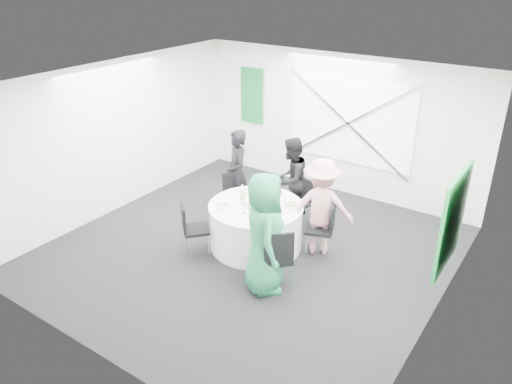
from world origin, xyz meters
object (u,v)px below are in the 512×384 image
Objects in this scene: chair_back_right at (325,224)px; green_water_bottle at (269,201)px; person_woman_green at (264,234)px; chair_back at (300,198)px; clear_water_bottle at (242,196)px; banquet_table at (256,226)px; chair_front_left at (191,225)px; chair_back_left at (235,193)px; person_man_back_left at (237,173)px; person_woman_pink at (321,207)px; chair_front_right at (276,255)px; person_man_back at (291,179)px.

chair_back_right is 2.92× the size of green_water_bottle.
green_water_bottle is at bearing -10.36° from person_woman_green.
clear_water_bottle is at bearing -101.05° from chair_back.
chair_front_left is at bearing -132.29° from banquet_table.
person_man_back_left is (-0.10, 0.21, 0.30)m from chair_back_left.
chair_back is (0.22, 1.08, 0.13)m from banquet_table.
person_man_back_left is at bearing -153.62° from chair_back.
person_man_back_left is at bearing -35.15° from person_woman_pink.
banquet_table is 0.56m from green_water_bottle.
chair_front_left is 2.10m from person_woman_pink.
chair_back is at bearing 67.69° from clear_water_bottle.
person_man_back_left reaches higher than chair_back_left.
chair_front_right is at bearing -111.64° from person_woman_green.
person_woman_green is at bearing -98.72° from chair_back_left.
person_man_back_left reaches higher than chair_back.
person_woman_pink reaches higher than chair_back.
chair_front_right is at bearing -26.65° from chair_back_right.
person_woman_green reaches higher than chair_front_left.
banquet_table is 1.72× the size of chair_back_left.
chair_front_right is 0.64× the size of person_man_back.
chair_front_right is 0.37m from person_woman_green.
chair_back_left reaches higher than chair_back.
person_woman_green is (1.61, -1.46, 0.38)m from chair_back_left.
chair_front_right is at bearing -139.48° from chair_front_left.
chair_front_left is at bearing -122.29° from clear_water_bottle.
chair_back_left is 0.56× the size of person_woman_pink.
green_water_bottle is (0.01, -1.06, 0.38)m from chair_back.
person_woman_pink is at bearing -138.34° from chair_front_right.
person_man_back_left reaches higher than person_man_back.
clear_water_bottle is at bearing -3.25° from person_woman_pink.
clear_water_bottle is (0.48, 0.76, 0.36)m from chair_front_left.
person_woman_pink is (0.94, 0.46, 0.43)m from banquet_table.
chair_front_left is (-1.78, -1.19, -0.03)m from chair_back_right.
chair_front_right is (-0.13, -1.24, 0.03)m from chair_back_right.
green_water_bottle reaches higher than chair_front_left.
chair_front_right is at bearing -1.64° from person_man_back_left.
chair_back is 0.54× the size of person_woman_pink.
person_man_back is at bearing -66.31° from chair_front_left.
person_woman_green is 1.33m from clear_water_bottle.
person_man_back_left is at bearing -88.41° from chair_front_right.
chair_front_right is 2.27m from person_man_back.
person_man_back is at bearing 168.00° from chair_back.
chair_back_left is 2.27m from chair_front_right.
chair_front_right is at bearing -58.34° from chair_back.
chair_back is 1.26m from clear_water_bottle.
chair_back_right is at bearing -103.97° from chair_front_left.
clear_water_bottle reaches higher than chair_back.
chair_back_right is 2.06m from person_man_back_left.
person_man_back_left reaches higher than green_water_bottle.
clear_water_bottle is (-0.19, -1.23, 0.11)m from person_man_back.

